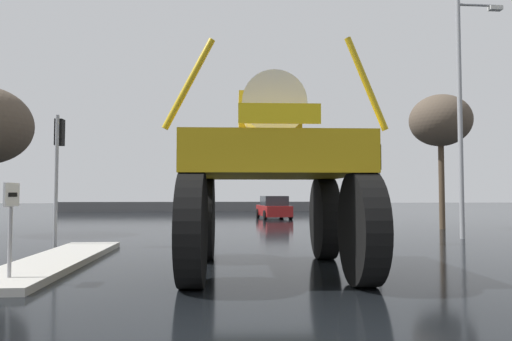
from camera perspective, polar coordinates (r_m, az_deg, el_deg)
ground_plane at (r=23.01m, az=-2.79°, el=-7.01°), size 120.00×120.00×0.00m
median_island at (r=12.41m, az=-23.16°, el=-10.07°), size 1.50×7.28×0.15m
lane_arrow_sign at (r=9.85m, az=-27.61°, el=-4.50°), size 0.07×0.60×1.74m
oversize_sprayer at (r=10.39m, az=1.74°, el=-0.22°), size 4.12×5.82×4.58m
sedan_ahead at (r=31.84m, az=2.17°, el=-4.55°), size 2.18×4.24×1.52m
traffic_signal_near_left at (r=16.06m, az=-22.85°, el=2.18°), size 0.24×0.54×4.15m
traffic_signal_near_right at (r=16.06m, az=14.46°, el=0.13°), size 0.24×0.54×3.42m
traffic_signal_far_left at (r=32.21m, az=-5.13°, el=-0.81°), size 0.24×0.55×3.84m
streetlight_near_right at (r=19.57m, az=23.82°, el=7.13°), size 1.85×0.24×9.07m
bare_tree_right at (r=24.31m, az=21.48°, el=5.58°), size 2.92×2.92×6.43m
roadside_barrier at (r=44.41m, az=-3.57°, el=-4.39°), size 31.38×0.24×0.90m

